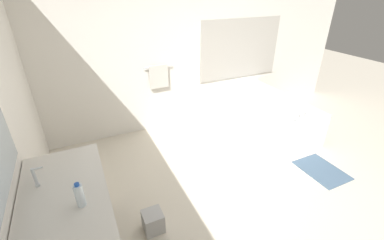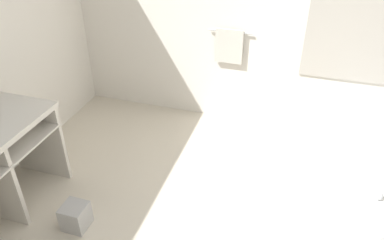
{
  "view_description": "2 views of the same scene",
  "coord_description": "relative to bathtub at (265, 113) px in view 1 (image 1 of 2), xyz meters",
  "views": [
    {
      "loc": [
        -1.57,
        -1.88,
        2.36
      ],
      "look_at": [
        -0.3,
        0.82,
        0.78
      ],
      "focal_mm": 24.0,
      "sensor_mm": 36.0,
      "label": 1
    },
    {
      "loc": [
        0.51,
        -1.85,
        2.56
      ],
      "look_at": [
        -0.33,
        0.85,
        0.76
      ],
      "focal_mm": 35.0,
      "sensor_mm": 36.0,
      "label": 2
    }
  ],
  "objects": [
    {
      "name": "waste_bin",
      "position": [
        -2.49,
        -1.25,
        -0.21
      ],
      "size": [
        0.21,
        0.21,
        0.23
      ],
      "color": "#B2B2B2",
      "rests_on": "ground_plane"
    },
    {
      "name": "ground_plane",
      "position": [
        -1.36,
        -1.29,
        -0.32
      ],
      "size": [
        16.0,
        16.0,
        0.0
      ],
      "primitive_type": "plane",
      "color": "beige",
      "rests_on": "ground"
    },
    {
      "name": "bathtub",
      "position": [
        0.0,
        0.0,
        0.0
      ],
      "size": [
        1.03,
        1.81,
        0.71
      ],
      "color": "white",
      "rests_on": "ground_plane"
    },
    {
      "name": "wall_back_with_blinds",
      "position": [
        -1.31,
        0.94,
        1.02
      ],
      "size": [
        7.4,
        0.13,
        2.7
      ],
      "color": "white",
      "rests_on": "ground_plane"
    },
    {
      "name": "bath_mat",
      "position": [
        -0.01,
        -1.33,
        -0.32
      ],
      "size": [
        0.49,
        0.66,
        0.02
      ],
      "color": "slate",
      "rests_on": "ground_plane"
    },
    {
      "name": "vanity_counter",
      "position": [
        -3.21,
        -1.34,
        0.32
      ],
      "size": [
        0.67,
        1.35,
        0.89
      ],
      "color": "silver",
      "rests_on": "ground_plane"
    },
    {
      "name": "sink_faucet",
      "position": [
        -3.4,
        -1.16,
        0.65
      ],
      "size": [
        0.09,
        0.04,
        0.18
      ],
      "color": "silver",
      "rests_on": "vanity_counter"
    },
    {
      "name": "water_bottle_1",
      "position": [
        -3.08,
        -1.54,
        0.66
      ],
      "size": [
        0.07,
        0.07,
        0.21
      ],
      "color": "white",
      "rests_on": "vanity_counter"
    }
  ]
}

